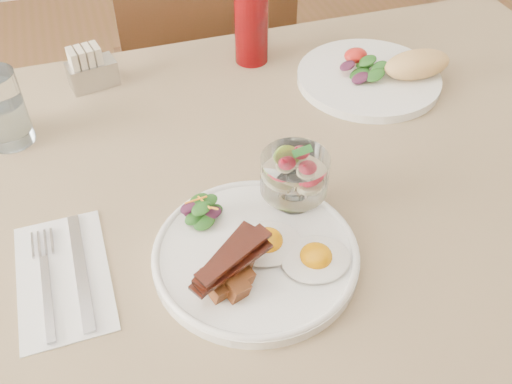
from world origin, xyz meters
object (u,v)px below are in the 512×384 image
(main_plate, at_px, (256,255))
(hot_sauce_bottle, at_px, (255,21))
(table, at_px, (292,202))
(fruit_cup, at_px, (294,174))
(chair_far, at_px, (204,74))
(water_glass, at_px, (3,113))
(second_plate, at_px, (380,73))
(ketchup_bottle, at_px, (251,18))
(sugar_caddy, at_px, (91,70))

(main_plate, bearing_deg, hot_sauce_bottle, 72.30)
(table, relative_size, main_plate, 4.75)
(fruit_cup, bearing_deg, main_plate, -137.81)
(chair_far, height_order, water_glass, chair_far)
(chair_far, xyz_separation_m, second_plate, (0.24, -0.49, 0.25))
(hot_sauce_bottle, bearing_deg, second_plate, -40.57)
(main_plate, bearing_deg, ketchup_bottle, 72.98)
(table, bearing_deg, second_plate, 36.20)
(table, height_order, fruit_cup, fruit_cup)
(main_plate, distance_m, sugar_caddy, 0.53)
(sugar_caddy, bearing_deg, second_plate, -27.48)
(fruit_cup, relative_size, water_glass, 0.76)
(ketchup_bottle, height_order, hot_sauce_bottle, ketchup_bottle)
(ketchup_bottle, bearing_deg, fruit_cup, -99.52)
(chair_far, height_order, fruit_cup, chair_far)
(hot_sauce_bottle, bearing_deg, sugar_caddy, -177.82)
(main_plate, height_order, water_glass, water_glass)
(sugar_caddy, bearing_deg, chair_far, 38.72)
(second_plate, xyz_separation_m, hot_sauce_bottle, (-0.20, 0.17, 0.06))
(fruit_cup, bearing_deg, sugar_caddy, 119.63)
(table, height_order, main_plate, main_plate)
(hot_sauce_bottle, bearing_deg, water_glass, -163.65)
(hot_sauce_bottle, bearing_deg, fruit_cup, -100.65)
(second_plate, xyz_separation_m, water_glass, (-0.67, 0.03, 0.04))
(fruit_cup, xyz_separation_m, ketchup_bottle, (0.07, 0.42, 0.02))
(fruit_cup, xyz_separation_m, water_glass, (-0.39, 0.30, -0.01))
(main_plate, xyz_separation_m, sugar_caddy, (-0.16, 0.50, 0.03))
(table, xyz_separation_m, water_glass, (-0.43, 0.20, 0.15))
(water_glass, bearing_deg, sugar_caddy, 40.32)
(ketchup_bottle, relative_size, sugar_caddy, 2.04)
(ketchup_bottle, bearing_deg, water_glass, -165.13)
(hot_sauce_bottle, distance_m, water_glass, 0.50)
(chair_far, bearing_deg, fruit_cup, -93.08)
(chair_far, distance_m, main_plate, 0.88)
(hot_sauce_bottle, height_order, sugar_caddy, hot_sauce_bottle)
(water_glass, bearing_deg, fruit_cup, -37.39)
(main_plate, bearing_deg, chair_far, 81.67)
(chair_far, xyz_separation_m, sugar_caddy, (-0.28, -0.33, 0.26))
(sugar_caddy, bearing_deg, main_plate, -82.94)
(chair_far, relative_size, sugar_caddy, 9.72)
(chair_far, relative_size, main_plate, 3.32)
(fruit_cup, distance_m, sugar_caddy, 0.49)
(fruit_cup, bearing_deg, second_plate, 44.17)
(fruit_cup, distance_m, ketchup_bottle, 0.43)
(table, bearing_deg, main_plate, -125.61)
(second_plate, distance_m, ketchup_bottle, 0.27)
(main_plate, height_order, fruit_cup, fruit_cup)
(hot_sauce_bottle, bearing_deg, main_plate, -107.70)
(water_glass, bearing_deg, ketchup_bottle, 14.87)
(chair_far, height_order, ketchup_bottle, ketchup_bottle)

